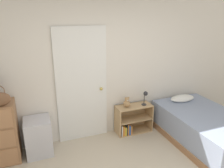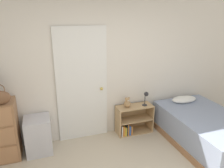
{
  "view_description": "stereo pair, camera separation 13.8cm",
  "coord_description": "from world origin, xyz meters",
  "px_view_note": "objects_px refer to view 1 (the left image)",
  "views": [
    {
      "loc": [
        -1.12,
        -1.49,
        2.29
      ],
      "look_at": [
        0.19,
        1.91,
        1.08
      ],
      "focal_mm": 35.0,
      "sensor_mm": 36.0,
      "label": 1
    },
    {
      "loc": [
        -0.99,
        -1.54,
        2.29
      ],
      "look_at": [
        0.19,
        1.91,
        1.08
      ],
      "focal_mm": 35.0,
      "sensor_mm": 36.0,
      "label": 2
    }
  ],
  "objects_px": {
    "storage_bin": "(38,137)",
    "teddy_bear": "(127,103)",
    "desk_lamp": "(145,95)",
    "bed": "(204,127)",
    "bookshelf": "(131,121)"
  },
  "relations": [
    {
      "from": "storage_bin",
      "to": "bookshelf",
      "type": "distance_m",
      "value": 1.75
    },
    {
      "from": "desk_lamp",
      "to": "bed",
      "type": "distance_m",
      "value": 1.21
    },
    {
      "from": "bookshelf",
      "to": "bed",
      "type": "bearing_deg",
      "value": -35.35
    },
    {
      "from": "storage_bin",
      "to": "teddy_bear",
      "type": "distance_m",
      "value": 1.68
    },
    {
      "from": "bookshelf",
      "to": "bed",
      "type": "relative_size",
      "value": 0.38
    },
    {
      "from": "bed",
      "to": "teddy_bear",
      "type": "bearing_deg",
      "value": 147.25
    },
    {
      "from": "teddy_bear",
      "to": "bed",
      "type": "bearing_deg",
      "value": -32.75
    },
    {
      "from": "bookshelf",
      "to": "teddy_bear",
      "type": "relative_size",
      "value": 3.5
    },
    {
      "from": "teddy_bear",
      "to": "desk_lamp",
      "type": "relative_size",
      "value": 0.72
    },
    {
      "from": "bookshelf",
      "to": "teddy_bear",
      "type": "bearing_deg",
      "value": -175.42
    },
    {
      "from": "teddy_bear",
      "to": "desk_lamp",
      "type": "xyz_separation_m",
      "value": [
        0.37,
        -0.04,
        0.11
      ]
    },
    {
      "from": "storage_bin",
      "to": "teddy_bear",
      "type": "height_order",
      "value": "teddy_bear"
    },
    {
      "from": "bookshelf",
      "to": "bed",
      "type": "height_order",
      "value": "bed"
    },
    {
      "from": "storage_bin",
      "to": "bed",
      "type": "xyz_separation_m",
      "value": [
        2.85,
        -0.71,
        -0.03
      ]
    },
    {
      "from": "storage_bin",
      "to": "desk_lamp",
      "type": "bearing_deg",
      "value": 0.64
    }
  ]
}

